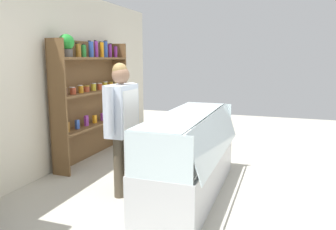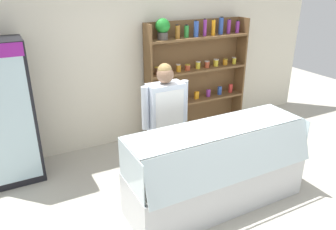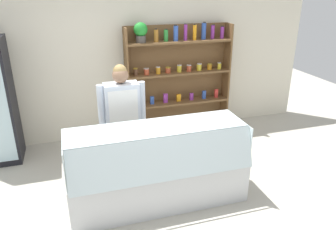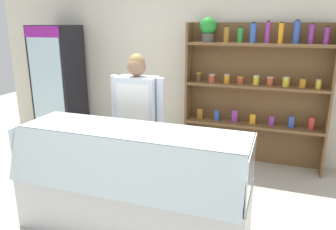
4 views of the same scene
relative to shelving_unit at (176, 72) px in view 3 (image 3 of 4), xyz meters
The scene contains 5 objects.
ground_plane 2.41m from the shelving_unit, 112.87° to the right, with size 12.00×12.00×0.00m, color #B7B2A3.
back_wall 0.89m from the shelving_unit, 165.09° to the left, with size 6.80×0.10×2.70m, color silver.
shelving_unit is the anchor object (origin of this frame).
deli_display_case 2.29m from the shelving_unit, 114.15° to the right, with size 2.17×0.77×1.01m.
shop_clerk 1.66m from the shelving_unit, 134.23° to the right, with size 0.65×0.25×1.61m.
Camera 3 is at (-0.95, -3.36, 2.60)m, focal length 35.00 mm.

